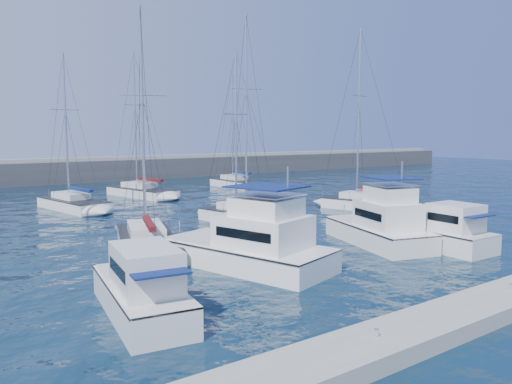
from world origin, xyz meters
TOP-DOWN VIEW (x-y plane):
  - ground at (0.00, 0.00)m, footprint 220.00×220.00m
  - breakwater at (0.00, 52.00)m, footprint 160.00×6.00m
  - dock at (0.00, -11.00)m, footprint 40.00×2.20m
  - dock_cleat_near_port at (-8.00, -11.00)m, footprint 0.16×0.16m
  - dock_cleat_centre at (0.00, -11.00)m, footprint 0.16×0.16m
  - motor_yacht_port_outer at (-12.57, -3.66)m, footprint 3.45×7.25m
  - motor_yacht_port_inner at (-5.24, -0.41)m, footprint 6.38×9.78m
  - motor_yacht_stbd_inner at (4.22, -0.77)m, footprint 5.38×8.50m
  - motor_yacht_stbd_outer at (6.46, -3.88)m, footprint 3.03×5.61m
  - sailboat_mid_b at (-8.25, 6.05)m, footprint 5.69×9.56m
  - sailboat_mid_c at (1.67, 10.78)m, footprint 4.45×7.54m
  - sailboat_mid_d at (3.49, 12.42)m, footprint 4.70×8.33m
  - sailboat_mid_e at (14.41, 10.01)m, footprint 4.96×7.80m
  - sailboat_back_a at (-7.15, 25.15)m, footprint 4.60×9.13m
  - sailboat_back_b at (1.64, 30.49)m, footprint 5.10×9.66m
  - sailboat_back_c at (15.31, 32.56)m, footprint 3.26×8.03m

SIDE VIEW (x-z plane):
  - ground at x=0.00m, z-range 0.00..0.00m
  - dock at x=0.00m, z-range 0.00..0.60m
  - sailboat_mid_b at x=-8.25m, z-range -6.74..7.77m
  - sailboat_back_a at x=-7.15m, z-range -6.67..7.70m
  - sailboat_mid_c at x=1.67m, z-range -6.13..7.17m
  - sailboat_back_b at x=1.64m, z-range -7.46..8.50m
  - sailboat_back_c at x=15.31m, z-range -6.93..7.99m
  - sailboat_mid_d at x=3.49m, z-range -7.87..8.97m
  - sailboat_mid_e at x=14.41m, z-range -7.67..8.79m
  - dock_cleat_near_port at x=-8.00m, z-range 0.60..0.85m
  - dock_cleat_centre at x=0.00m, z-range 0.60..0.85m
  - motor_yacht_port_outer at x=-12.57m, z-range -0.66..2.54m
  - motor_yacht_stbd_outer at x=6.46m, z-range -0.66..2.54m
  - breakwater at x=0.00m, z-range -1.17..3.28m
  - motor_yacht_port_inner at x=-5.24m, z-range -1.21..3.48m
  - motor_yacht_stbd_inner at x=4.22m, z-range -1.21..3.48m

